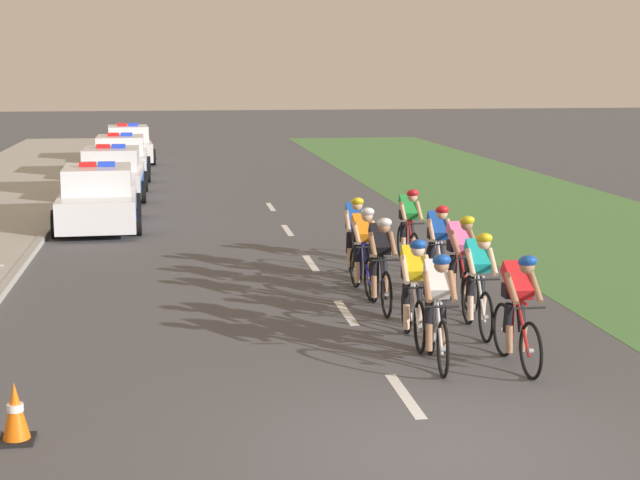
{
  "coord_description": "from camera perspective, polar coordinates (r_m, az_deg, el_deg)",
  "views": [
    {
      "loc": [
        -2.62,
        -9.02,
        3.81
      ],
      "look_at": [
        -0.35,
        6.16,
        1.1
      ],
      "focal_mm": 55.07,
      "sensor_mm": 36.0,
      "label": 1
    }
  ],
  "objects": [
    {
      "name": "ground_plane",
      "position": [
        10.13,
        7.29,
        -12.14
      ],
      "size": [
        160.0,
        160.0,
        0.0
      ],
      "primitive_type": "plane",
      "color": "#4C4C51"
    },
    {
      "name": "kerb_edge",
      "position": [
        23.51,
        -15.58,
        0.48
      ],
      "size": [
        0.16,
        60.0,
        0.13
      ],
      "primitive_type": "cube",
      "color": "#9E9E99",
      "rests_on": "ground"
    },
    {
      "name": "grass_verge",
      "position": [
        25.26,
        14.13,
        1.04
      ],
      "size": [
        7.0,
        60.0,
        0.01
      ],
      "primitive_type": "cube",
      "color": "#4C7F42",
      "rests_on": "ground"
    },
    {
      "name": "lane_markings_centre",
      "position": [
        17.39,
        0.37,
        -2.63
      ],
      "size": [
        0.14,
        21.6,
        0.01
      ],
      "color": "white",
      "rests_on": "ground"
    },
    {
      "name": "cyclist_lead",
      "position": [
        12.66,
        6.82,
        -3.87
      ],
      "size": [
        0.45,
        1.72,
        1.56
      ],
      "color": "black",
      "rests_on": "ground"
    },
    {
      "name": "cyclist_second",
      "position": [
        12.75,
        11.44,
        -3.9
      ],
      "size": [
        0.42,
        1.72,
        1.56
      ],
      "color": "black",
      "rests_on": "ground"
    },
    {
      "name": "cyclist_third",
      "position": [
        13.67,
        5.47,
        -2.81
      ],
      "size": [
        0.43,
        1.72,
        1.56
      ],
      "color": "black",
      "rests_on": "ground"
    },
    {
      "name": "cyclist_fourth",
      "position": [
        14.29,
        9.16,
        -2.33
      ],
      "size": [
        0.43,
        1.72,
        1.56
      ],
      "color": "black",
      "rests_on": "ground"
    },
    {
      "name": "cyclist_fifth",
      "position": [
        15.5,
        3.53,
        -1.25
      ],
      "size": [
        0.42,
        1.72,
        1.56
      ],
      "color": "black",
      "rests_on": "ground"
    },
    {
      "name": "cyclist_sixth",
      "position": [
        15.83,
        8.14,
        -1.1
      ],
      "size": [
        0.44,
        1.72,
        1.56
      ],
      "color": "black",
      "rests_on": "ground"
    },
    {
      "name": "cyclist_seventh",
      "position": [
        16.58,
        2.52,
        -0.5
      ],
      "size": [
        0.43,
        1.72,
        1.56
      ],
      "color": "black",
      "rests_on": "ground"
    },
    {
      "name": "cyclist_eighth",
      "position": [
        16.93,
        6.86,
        -0.35
      ],
      "size": [
        0.43,
        1.72,
        1.56
      ],
      "color": "black",
      "rests_on": "ground"
    },
    {
      "name": "cyclist_ninth",
      "position": [
        17.84,
        2.04,
        0.25
      ],
      "size": [
        0.42,
        1.72,
        1.56
      ],
      "color": "black",
      "rests_on": "ground"
    },
    {
      "name": "cyclist_tenth",
      "position": [
        19.06,
        5.18,
        0.85
      ],
      "size": [
        0.42,
        1.72,
        1.56
      ],
      "color": "black",
      "rests_on": "ground"
    },
    {
      "name": "police_car_nearest",
      "position": [
        24.16,
        -12.74,
        2.32
      ],
      "size": [
        2.11,
        4.46,
        1.59
      ],
      "color": "silver",
      "rests_on": "ground"
    },
    {
      "name": "police_car_second",
      "position": [
        29.59,
        -11.99,
        3.72
      ],
      "size": [
        2.01,
        4.41,
        1.59
      ],
      "color": "silver",
      "rests_on": "ground"
    },
    {
      "name": "police_car_third",
      "position": [
        34.72,
        -11.5,
        4.64
      ],
      "size": [
        2.06,
        4.43,
        1.59
      ],
      "color": "white",
      "rests_on": "ground"
    },
    {
      "name": "police_car_furthest",
      "position": [
        40.63,
        -11.08,
        5.41
      ],
      "size": [
        2.24,
        4.52,
        1.59
      ],
      "color": "white",
      "rests_on": "ground"
    },
    {
      "name": "traffic_cone_mid",
      "position": [
        10.68,
        -17.28,
        -9.58
      ],
      "size": [
        0.36,
        0.36,
        0.64
      ],
      "color": "black",
      "rests_on": "ground"
    }
  ]
}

